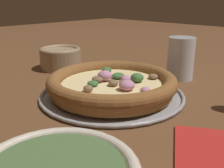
# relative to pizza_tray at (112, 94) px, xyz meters

# --- Properties ---
(ground_plane) EXTENTS (3.00, 3.00, 0.00)m
(ground_plane) POSITION_rel_pizza_tray_xyz_m (0.00, 0.00, -0.00)
(ground_plane) COLOR brown
(pizza_tray) EXTENTS (0.30, 0.30, 0.01)m
(pizza_tray) POSITION_rel_pizza_tray_xyz_m (0.00, 0.00, 0.00)
(pizza_tray) COLOR #9E9EA3
(pizza_tray) RESTS_ON ground_plane
(pizza) EXTENTS (0.27, 0.27, 0.04)m
(pizza) POSITION_rel_pizza_tray_xyz_m (-0.00, -0.00, 0.02)
(pizza) COLOR #A86B33
(pizza) RESTS_ON pizza_tray
(bowl_near) EXTENTS (0.12, 0.12, 0.06)m
(bowl_near) POSITION_rel_pizza_tray_xyz_m (0.26, -0.06, 0.03)
(bowl_near) COLOR #9E8466
(bowl_near) RESTS_ON ground_plane
(drinking_cup) EXTENTS (0.07, 0.07, 0.11)m
(drinking_cup) POSITION_rel_pizza_tray_xyz_m (-0.04, -0.21, 0.05)
(drinking_cup) COLOR silver
(drinking_cup) RESTS_ON ground_plane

